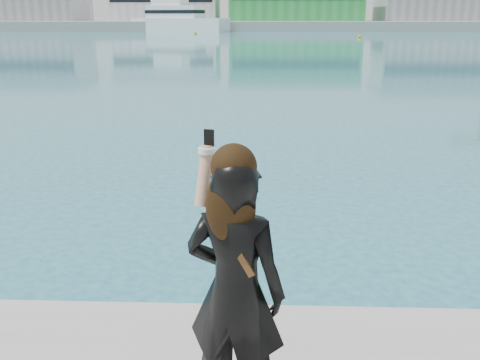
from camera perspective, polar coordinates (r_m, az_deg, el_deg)
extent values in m
cube|color=#9E9E99|center=(133.02, 2.18, 16.19)|extent=(320.00, 40.00, 2.00)
cube|color=silver|center=(132.92, -7.84, 18.42)|extent=(24.00, 15.00, 9.00)
cylinder|color=silver|center=(129.80, -15.71, 17.79)|extent=(0.16, 0.16, 8.00)
cylinder|color=silver|center=(125.92, 12.78, 18.03)|extent=(0.16, 0.16, 8.00)
cube|color=white|center=(114.60, -6.41, 16.12)|extent=(20.74, 12.18, 2.67)
cube|color=white|center=(115.13, -6.97, 17.39)|extent=(12.07, 8.25, 2.45)
cube|color=white|center=(115.71, -7.52, 18.47)|extent=(7.58, 5.87, 2.01)
cube|color=black|center=(115.13, -6.97, 17.39)|extent=(12.32, 8.43, 0.67)
sphere|color=#F1A20C|center=(83.41, 12.62, 14.58)|extent=(0.50, 0.50, 0.50)
sphere|color=#F1A20C|center=(99.51, -4.79, 15.26)|extent=(0.50, 0.50, 0.50)
imported|color=black|center=(3.13, -0.50, -11.93)|extent=(0.68, 0.54, 1.62)
sphere|color=black|center=(2.83, -0.68, 1.44)|extent=(0.25, 0.25, 0.25)
ellipsoid|color=black|center=(2.84, -1.00, -2.81)|extent=(0.27, 0.14, 0.43)
cylinder|color=tan|center=(3.04, -3.82, 0.42)|extent=(0.13, 0.20, 0.35)
cylinder|color=white|center=(3.04, -3.58, 3.17)|extent=(0.10, 0.10, 0.03)
cube|color=black|center=(3.06, -3.32, 4.32)|extent=(0.06, 0.03, 0.12)
cube|color=#4C2D14|center=(2.91, -0.52, -7.19)|extent=(0.22, 0.08, 0.33)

